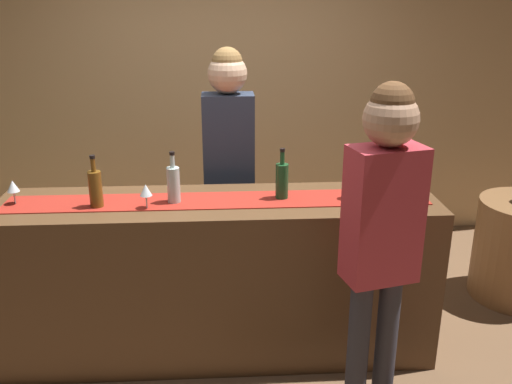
{
  "coord_description": "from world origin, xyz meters",
  "views": [
    {
      "loc": [
        0.04,
        -3.02,
        2.13
      ],
      "look_at": [
        0.22,
        0.0,
        1.05
      ],
      "focal_mm": 39.0,
      "sensor_mm": 36.0,
      "label": 1
    }
  ],
  "objects_px": {
    "wine_bottle_amber": "(95,188)",
    "customer_sipping": "(382,224)",
    "wine_bottle_clear": "(173,184)",
    "wine_glass_far_end": "(348,182)",
    "wine_glass_near_customer": "(13,187)",
    "wine_bottle_green": "(282,180)",
    "bartender": "(229,150)",
    "wine_glass_mid_counter": "(146,191)"
  },
  "relations": [
    {
      "from": "wine_bottle_clear",
      "to": "wine_glass_far_end",
      "type": "distance_m",
      "value": 1.0
    },
    {
      "from": "wine_bottle_green",
      "to": "wine_glass_mid_counter",
      "type": "xyz_separation_m",
      "value": [
        -0.77,
        -0.12,
        -0.01
      ]
    },
    {
      "from": "wine_glass_mid_counter",
      "to": "customer_sipping",
      "type": "relative_size",
      "value": 0.08
    },
    {
      "from": "wine_bottle_green",
      "to": "customer_sipping",
      "type": "relative_size",
      "value": 0.17
    },
    {
      "from": "wine_glass_near_customer",
      "to": "wine_glass_far_end",
      "type": "xyz_separation_m",
      "value": [
        1.9,
        -0.03,
        0.0
      ]
    },
    {
      "from": "wine_bottle_amber",
      "to": "wine_bottle_clear",
      "type": "height_order",
      "value": "same"
    },
    {
      "from": "wine_bottle_clear",
      "to": "wine_bottle_amber",
      "type": "bearing_deg",
      "value": -173.75
    },
    {
      "from": "wine_glass_mid_counter",
      "to": "bartender",
      "type": "bearing_deg",
      "value": 55.53
    },
    {
      "from": "wine_bottle_amber",
      "to": "customer_sipping",
      "type": "height_order",
      "value": "customer_sipping"
    },
    {
      "from": "wine_bottle_green",
      "to": "bartender",
      "type": "distance_m",
      "value": 0.64
    },
    {
      "from": "wine_bottle_green",
      "to": "wine_glass_near_customer",
      "type": "height_order",
      "value": "wine_bottle_green"
    },
    {
      "from": "wine_bottle_green",
      "to": "wine_bottle_amber",
      "type": "bearing_deg",
      "value": -175.85
    },
    {
      "from": "wine_bottle_clear",
      "to": "customer_sipping",
      "type": "height_order",
      "value": "customer_sipping"
    },
    {
      "from": "wine_bottle_amber",
      "to": "wine_glass_near_customer",
      "type": "xyz_separation_m",
      "value": [
        -0.47,
        0.07,
        -0.01
      ]
    },
    {
      "from": "wine_bottle_amber",
      "to": "wine_glass_mid_counter",
      "type": "relative_size",
      "value": 2.1
    },
    {
      "from": "wine_bottle_green",
      "to": "wine_glass_far_end",
      "type": "bearing_deg",
      "value": -5.63
    },
    {
      "from": "wine_glass_near_customer",
      "to": "customer_sipping",
      "type": "xyz_separation_m",
      "value": [
        1.92,
        -0.67,
        0.01
      ]
    },
    {
      "from": "wine_bottle_clear",
      "to": "wine_glass_far_end",
      "type": "height_order",
      "value": "wine_bottle_clear"
    },
    {
      "from": "bartender",
      "to": "wine_glass_far_end",
      "type": "bearing_deg",
      "value": 138.15
    },
    {
      "from": "wine_glass_mid_counter",
      "to": "customer_sipping",
      "type": "xyz_separation_m",
      "value": [
        1.17,
        -0.56,
        0.01
      ]
    },
    {
      "from": "wine_bottle_amber",
      "to": "wine_bottle_clear",
      "type": "xyz_separation_m",
      "value": [
        0.43,
        0.05,
        0.0
      ]
    },
    {
      "from": "wine_bottle_clear",
      "to": "wine_glass_far_end",
      "type": "relative_size",
      "value": 2.1
    },
    {
      "from": "customer_sipping",
      "to": "wine_glass_far_end",
      "type": "bearing_deg",
      "value": 78.04
    },
    {
      "from": "wine_bottle_amber",
      "to": "wine_bottle_green",
      "type": "relative_size",
      "value": 1.0
    },
    {
      "from": "wine_bottle_green",
      "to": "wine_glass_far_end",
      "type": "distance_m",
      "value": 0.38
    },
    {
      "from": "customer_sipping",
      "to": "wine_glass_mid_counter",
      "type": "bearing_deg",
      "value": 140.66
    },
    {
      "from": "wine_bottle_clear",
      "to": "bartender",
      "type": "distance_m",
      "value": 0.68
    },
    {
      "from": "wine_bottle_clear",
      "to": "customer_sipping",
      "type": "distance_m",
      "value": 1.21
    },
    {
      "from": "wine_glass_near_customer",
      "to": "customer_sipping",
      "type": "bearing_deg",
      "value": -19.19
    },
    {
      "from": "wine_bottle_green",
      "to": "wine_bottle_clear",
      "type": "bearing_deg",
      "value": -177.29
    },
    {
      "from": "wine_bottle_amber",
      "to": "wine_glass_near_customer",
      "type": "height_order",
      "value": "wine_bottle_amber"
    },
    {
      "from": "wine_glass_near_customer",
      "to": "customer_sipping",
      "type": "height_order",
      "value": "customer_sipping"
    },
    {
      "from": "wine_glass_far_end",
      "to": "wine_glass_near_customer",
      "type": "bearing_deg",
      "value": 179.02
    },
    {
      "from": "wine_glass_mid_counter",
      "to": "wine_bottle_clear",
      "type": "bearing_deg",
      "value": 31.04
    },
    {
      "from": "wine_bottle_amber",
      "to": "wine_glass_near_customer",
      "type": "distance_m",
      "value": 0.48
    },
    {
      "from": "customer_sipping",
      "to": "wine_bottle_green",
      "type": "bearing_deg",
      "value": 106.93
    },
    {
      "from": "wine_bottle_green",
      "to": "wine_glass_near_customer",
      "type": "bearing_deg",
      "value": -179.82
    },
    {
      "from": "wine_glass_near_customer",
      "to": "bartender",
      "type": "distance_m",
      "value": 1.35
    },
    {
      "from": "wine_glass_far_end",
      "to": "customer_sipping",
      "type": "distance_m",
      "value": 0.64
    },
    {
      "from": "wine_glass_far_end",
      "to": "customer_sipping",
      "type": "relative_size",
      "value": 0.08
    },
    {
      "from": "wine_glass_far_end",
      "to": "wine_bottle_green",
      "type": "bearing_deg",
      "value": 174.37
    },
    {
      "from": "wine_bottle_green",
      "to": "wine_glass_near_customer",
      "type": "distance_m",
      "value": 1.52
    }
  ]
}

